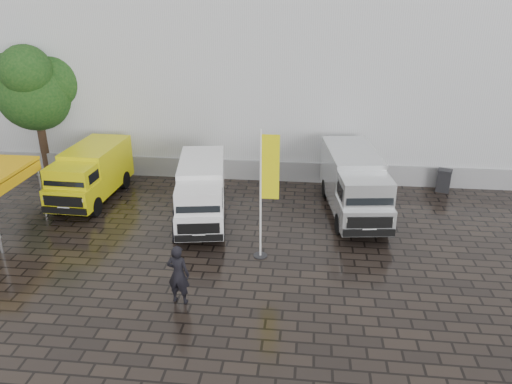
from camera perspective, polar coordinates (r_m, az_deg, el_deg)
ground at (r=17.86m, az=0.61°, el=-7.90°), size 120.00×120.00×0.00m
exhibition_hall at (r=31.46m, az=7.53°, el=16.83°), size 44.00×16.00×12.00m
hall_plinth at (r=24.79m, az=7.08°, el=2.21°), size 44.00×0.15×1.00m
van_yellow at (r=23.56m, az=-18.35°, el=1.85°), size 2.13×5.16×2.35m
van_white at (r=20.54m, az=-6.23°, el=-0.12°), size 2.68×5.64×2.35m
van_silver at (r=21.33m, az=11.14°, el=0.77°), size 2.73×6.15×2.57m
flagpole at (r=16.99m, az=1.14°, el=0.35°), size 0.88×0.50×4.74m
tree at (r=27.64m, az=-24.00°, el=10.91°), size 3.79×3.91×6.80m
wheelie_bin at (r=25.16m, az=20.67°, el=1.26°), size 0.81×0.81×1.06m
person_front at (r=15.45m, az=-8.87°, el=-9.28°), size 0.77×0.57×1.94m
person_tent at (r=19.08m, az=-8.63°, el=-3.05°), size 0.98×1.07×1.78m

